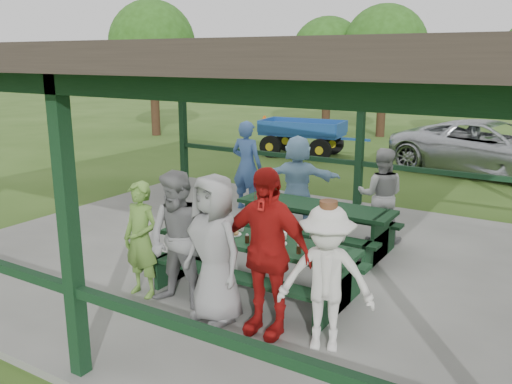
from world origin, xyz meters
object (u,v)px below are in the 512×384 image
Objects in this scene: contestant_grey_mid at (214,249)px; spectator_grey at (381,195)px; contestant_green at (141,240)px; picnic_table_far at (315,220)px; contestant_grey_left at (179,241)px; contestant_red at (266,252)px; spectator_lblue at (297,180)px; pickup_truck at (492,149)px; farm_trailer at (303,137)px; picnic_table_near at (257,258)px; spectator_blue at (247,165)px; contestant_white_fedora at (326,279)px.

spectator_grey is (0.72, 3.86, -0.09)m from contestant_grey_mid.
picnic_table_far is at bearing 70.70° from contestant_green.
spectator_grey is (1.30, 3.80, -0.07)m from contestant_grey_left.
contestant_red is 1.14× the size of spectator_lblue.
contestant_red reaches higher than pickup_truck.
spectator_lblue is at bearing 88.05° from contestant_green.
pickup_truck is 5.83m from farm_trailer.
picnic_table_near is at bearing -73.37° from farm_trailer.
contestant_green is at bearing 45.25° from spectator_grey.
contestant_grey_left is at bearing 73.45° from spectator_lblue.
contestant_grey_mid is at bearing 61.91° from spectator_grey.
contestant_red is 3.80m from spectator_grey.
picnic_table_near is at bearing 103.69° from contestant_grey_mid.
spectator_lblue is at bearing 161.87° from spectator_blue.
contestant_red is 5.25m from spectator_blue.
spectator_blue is at bearing -38.28° from spectator_lblue.
contestant_grey_left is 0.59m from contestant_grey_mid.
contestant_white_fedora is at bearing -62.34° from picnic_table_far.
spectator_grey is at bearing 169.17° from spectator_blue.
farm_trailer is at bearing 114.91° from contestant_red.
contestant_green is at bearing -179.99° from contestant_red.
spectator_lblue reaches higher than contestant_green.
contestant_red is 11.08m from pickup_truck.
contestant_green reaches higher than picnic_table_near.
contestant_white_fedora is (2.65, 0.03, 0.04)m from contestant_green.
contestant_grey_mid is at bearing 81.66° from spectator_lblue.
spectator_blue is 7.04m from farm_trailer.
spectator_grey is 7.29m from pickup_truck.
picnic_table_near is 2.00m from picnic_table_far.
picnic_table_near is 1.77× the size of contestant_green.
contestant_grey_left reaches higher than farm_trailer.
pickup_truck reaches higher than picnic_table_far.
spectator_lblue is 7.54m from pickup_truck.
picnic_table_near is 1.64× the size of contestant_white_fedora.
pickup_truck is at bearing -6.61° from farm_trailer.
spectator_blue is at bearing -79.67° from farm_trailer.
spectator_grey is (0.70, 2.92, 0.34)m from picnic_table_near.
contestant_red is at bearing 2.49° from contestant_green.
picnic_table_near is 1.69× the size of spectator_grey.
picnic_table_far is 3.25m from contestant_white_fedora.
pickup_truck is 1.47× the size of farm_trailer.
spectator_lblue is at bearing 117.83° from contestant_grey_mid.
contestant_white_fedora is 3.84m from spectator_grey.
picnic_table_far is at bearing 98.01° from contestant_white_fedora.
contestant_white_fedora is 4.52m from spectator_lblue.
contestant_grey_mid is at bearing -8.22° from contestant_grey_left.
contestant_grey_left is 0.97× the size of contestant_grey_mid.
spectator_lblue reaches higher than contestant_white_fedora.
pickup_truck is at bearing -129.67° from spectator_lblue.
contestant_green is 0.95× the size of spectator_grey.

